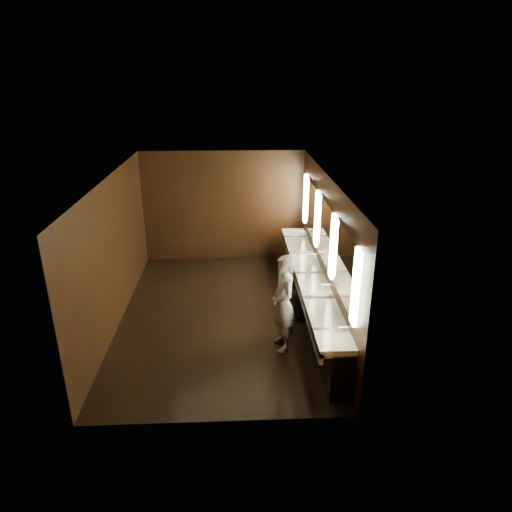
{
  "coord_description": "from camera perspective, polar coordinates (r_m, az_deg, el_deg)",
  "views": [
    {
      "loc": [
        0.3,
        -8.07,
        4.57
      ],
      "look_at": [
        0.68,
        0.0,
        1.28
      ],
      "focal_mm": 32.0,
      "sensor_mm": 36.0,
      "label": 1
    }
  ],
  "objects": [
    {
      "name": "floor",
      "position": [
        9.28,
        -4.22,
        -7.42
      ],
      "size": [
        6.0,
        6.0,
        0.0
      ],
      "primitive_type": "plane",
      "color": "black",
      "rests_on": "ground"
    },
    {
      "name": "ceiling",
      "position": [
        8.27,
        -4.77,
        9.71
      ],
      "size": [
        4.0,
        6.0,
        0.02
      ],
      "primitive_type": "cube",
      "color": "#2D2D2B",
      "rests_on": "wall_back"
    },
    {
      "name": "wall_back",
      "position": [
        11.52,
        -4.11,
        6.12
      ],
      "size": [
        4.0,
        0.02,
        2.8
      ],
      "primitive_type": "cube",
      "color": "black",
      "rests_on": "floor"
    },
    {
      "name": "wall_front",
      "position": [
        5.99,
        -5.21,
        -9.9
      ],
      "size": [
        4.0,
        0.02,
        2.8
      ],
      "primitive_type": "cube",
      "color": "black",
      "rests_on": "floor"
    },
    {
      "name": "wall_left",
      "position": [
        8.97,
        -17.35,
        0.4
      ],
      "size": [
        0.02,
        6.0,
        2.8
      ],
      "primitive_type": "cube",
      "color": "black",
      "rests_on": "floor"
    },
    {
      "name": "wall_right",
      "position": [
        8.84,
        8.59,
        0.87
      ],
      "size": [
        0.02,
        6.0,
        2.8
      ],
      "primitive_type": "cube",
      "color": "black",
      "rests_on": "floor"
    },
    {
      "name": "sink_counter",
      "position": [
        9.17,
        7.0,
        -4.42
      ],
      "size": [
        0.55,
        5.4,
        1.01
      ],
      "color": "black",
      "rests_on": "floor"
    },
    {
      "name": "mirror_band",
      "position": [
        8.72,
        8.59,
        3.01
      ],
      "size": [
        0.06,
        5.03,
        1.15
      ],
      "color": "#FFF7BF",
      "rests_on": "wall_right"
    },
    {
      "name": "person",
      "position": [
        7.87,
        3.42,
        -5.91
      ],
      "size": [
        0.54,
        0.71,
        1.74
      ],
      "primitive_type": "imported",
      "rotation": [
        0.0,
        0.0,
        -1.37
      ],
      "color": "#97B5E1",
      "rests_on": "floor"
    },
    {
      "name": "trash_bin",
      "position": [
        9.08,
        5.74,
        -6.16
      ],
      "size": [
        0.41,
        0.41,
        0.56
      ],
      "primitive_type": "cylinder",
      "rotation": [
        0.0,
        0.0,
        -0.14
      ],
      "color": "#232325",
      "rests_on": "floor"
    }
  ]
}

